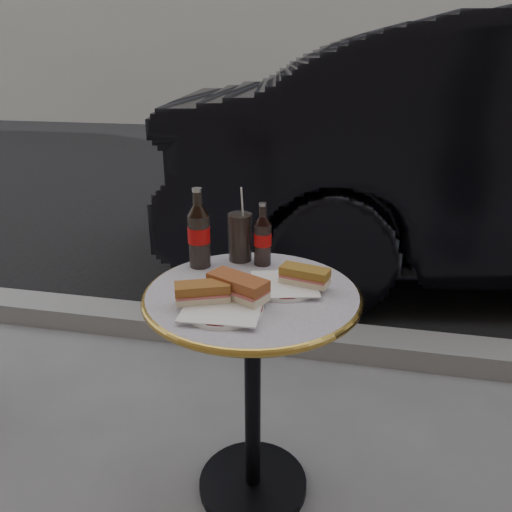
% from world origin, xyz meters
% --- Properties ---
extents(ground, '(80.00, 80.00, 0.00)m').
position_xyz_m(ground, '(0.00, 0.00, 0.00)').
color(ground, slate).
rests_on(ground, ground).
extents(asphalt_road, '(40.00, 8.00, 0.00)m').
position_xyz_m(asphalt_road, '(0.00, 5.00, 0.00)').
color(asphalt_road, black).
rests_on(asphalt_road, ground).
extents(curb, '(40.00, 0.20, 0.12)m').
position_xyz_m(curb, '(0.00, 0.90, 0.05)').
color(curb, gray).
rests_on(curb, ground).
extents(bistro_table, '(0.62, 0.62, 0.73)m').
position_xyz_m(bistro_table, '(0.00, 0.00, 0.37)').
color(bistro_table, '#BAB2C4').
rests_on(bistro_table, ground).
extents(plate_left, '(0.23, 0.23, 0.01)m').
position_xyz_m(plate_left, '(-0.05, -0.13, 0.74)').
color(plate_left, white).
rests_on(plate_left, bistro_table).
extents(plate_right, '(0.21, 0.21, 0.01)m').
position_xyz_m(plate_right, '(0.08, 0.04, 0.74)').
color(plate_right, white).
rests_on(plate_right, bistro_table).
extents(sandwich_left_a, '(0.16, 0.12, 0.05)m').
position_xyz_m(sandwich_left_a, '(-0.11, -0.11, 0.77)').
color(sandwich_left_a, '#935725').
rests_on(sandwich_left_a, plate_left).
extents(sandwich_left_b, '(0.18, 0.14, 0.06)m').
position_xyz_m(sandwich_left_b, '(-0.02, -0.07, 0.77)').
color(sandwich_left_b, brown).
rests_on(sandwich_left_b, plate_left).
extents(sandwich_right, '(0.15, 0.10, 0.05)m').
position_xyz_m(sandwich_right, '(0.14, 0.05, 0.77)').
color(sandwich_right, olive).
rests_on(sandwich_right, plate_right).
extents(cola_bottle_left, '(0.07, 0.07, 0.25)m').
position_xyz_m(cola_bottle_left, '(-0.20, 0.15, 0.86)').
color(cola_bottle_left, black).
rests_on(cola_bottle_left, bistro_table).
extents(cola_bottle_right, '(0.06, 0.06, 0.20)m').
position_xyz_m(cola_bottle_right, '(-0.01, 0.20, 0.83)').
color(cola_bottle_right, black).
rests_on(cola_bottle_right, bistro_table).
extents(cola_glass, '(0.08, 0.08, 0.16)m').
position_xyz_m(cola_glass, '(-0.09, 0.22, 0.81)').
color(cola_glass, black).
rests_on(cola_glass, bistro_table).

